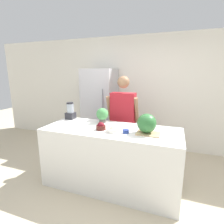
# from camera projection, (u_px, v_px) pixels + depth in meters

# --- Properties ---
(ground_plane) EXTENTS (14.00, 14.00, 0.00)m
(ground_plane) POSITION_uv_depth(u_px,v_px,m) (101.00, 201.00, 2.47)
(ground_plane) COLOR beige
(wall_back) EXTENTS (8.00, 0.06, 2.60)m
(wall_back) POSITION_uv_depth(u_px,v_px,m) (136.00, 93.00, 4.16)
(wall_back) COLOR white
(wall_back) RESTS_ON ground_plane
(counter_island) EXTENTS (2.07, 0.82, 0.94)m
(counter_island) POSITION_uv_depth(u_px,v_px,m) (111.00, 157.00, 2.75)
(counter_island) COLOR white
(counter_island) RESTS_ON ground_plane
(refrigerator) EXTENTS (0.70, 0.69, 1.86)m
(refrigerator) POSITION_uv_depth(u_px,v_px,m) (100.00, 109.00, 4.15)
(refrigerator) COLOR #B7B7BC
(refrigerator) RESTS_ON ground_plane
(person) EXTENTS (0.60, 0.27, 1.71)m
(person) POSITION_uv_depth(u_px,v_px,m) (123.00, 120.00, 3.35)
(person) COLOR #333338
(person) RESTS_ON ground_plane
(cutting_board) EXTENTS (0.32, 0.24, 0.01)m
(cutting_board) POSITION_uv_depth(u_px,v_px,m) (148.00, 133.00, 2.41)
(cutting_board) COLOR tan
(cutting_board) RESTS_ON counter_island
(watermelon) EXTENTS (0.27, 0.27, 0.27)m
(watermelon) POSITION_uv_depth(u_px,v_px,m) (147.00, 123.00, 2.40)
(watermelon) COLOR #2D6B33
(watermelon) RESTS_ON cutting_board
(bowl_cherries) EXTENTS (0.14, 0.14, 0.12)m
(bowl_cherries) POSITION_uv_depth(u_px,v_px,m) (101.00, 127.00, 2.59)
(bowl_cherries) COLOR #511E19
(bowl_cherries) RESTS_ON counter_island
(bowl_cream) EXTENTS (0.17, 0.17, 0.09)m
(bowl_cream) POSITION_uv_depth(u_px,v_px,m) (113.00, 130.00, 2.48)
(bowl_cream) COLOR white
(bowl_cream) RESTS_ON counter_island
(bowl_small_blue) EXTENTS (0.09, 0.09, 0.05)m
(bowl_small_blue) POSITION_uv_depth(u_px,v_px,m) (126.00, 131.00, 2.44)
(bowl_small_blue) COLOR navy
(bowl_small_blue) RESTS_ON counter_island
(blender) EXTENTS (0.15, 0.15, 0.30)m
(blender) POSITION_uv_depth(u_px,v_px,m) (70.00, 111.00, 3.17)
(blender) COLOR #28282D
(blender) RESTS_ON counter_island
(potted_plant) EXTENTS (0.20, 0.20, 0.25)m
(potted_plant) POSITION_uv_depth(u_px,v_px,m) (102.00, 115.00, 2.93)
(potted_plant) COLOR #514C47
(potted_plant) RESTS_ON counter_island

